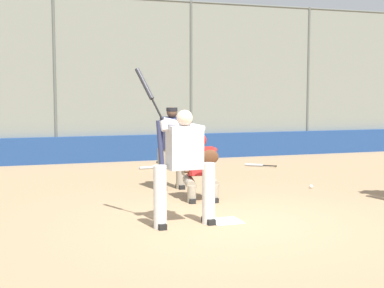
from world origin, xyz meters
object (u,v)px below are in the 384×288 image
(spare_bat_by_padding, at_px, (175,161))
(batter_at_plate, at_px, (184,163))
(umpire_home, at_px, (172,146))
(spare_bat_third_base_side, at_px, (151,167))
(spare_bat_near_backstop, at_px, (210,160))
(spare_bat_first_base_side, at_px, (257,165))
(catcher_behind_plate, at_px, (201,166))
(baseball_loose, at_px, (311,187))

(spare_bat_by_padding, bearing_deg, batter_at_plate, -101.35)
(umpire_home, distance_m, spare_bat_third_base_side, 3.12)
(spare_bat_near_backstop, relative_size, spare_bat_first_base_side, 1.08)
(umpire_home, xyz_separation_m, spare_bat_by_padding, (-1.20, -3.92, -0.82))
(catcher_behind_plate, height_order, spare_bat_third_base_side, catcher_behind_plate)
(spare_bat_third_base_side, height_order, baseball_loose, baseball_loose)
(batter_at_plate, height_order, spare_bat_by_padding, batter_at_plate)
(catcher_behind_plate, distance_m, spare_bat_third_base_side, 4.22)
(spare_bat_by_padding, bearing_deg, spare_bat_first_base_side, -33.52)
(catcher_behind_plate, distance_m, umpire_home, 1.23)
(batter_at_plate, relative_size, spare_bat_third_base_side, 2.49)
(spare_bat_by_padding, bearing_deg, umpire_home, -103.25)
(catcher_behind_plate, xyz_separation_m, spare_bat_by_padding, (-1.01, -5.11, -0.57))
(spare_bat_third_base_side, height_order, spare_bat_first_base_side, same)
(spare_bat_by_padding, bearing_deg, spare_bat_near_backstop, 6.93)
(spare_bat_by_padding, distance_m, baseball_loose, 4.86)
(spare_bat_by_padding, bearing_deg, spare_bat_third_base_side, -129.95)
(spare_bat_third_base_side, relative_size, baseball_loose, 12.02)
(catcher_behind_plate, relative_size, spare_bat_first_base_side, 1.76)
(umpire_home, relative_size, spare_bat_first_base_side, 2.43)
(batter_at_plate, relative_size, umpire_home, 1.38)
(catcher_behind_plate, distance_m, spare_bat_near_backstop, 5.58)
(batter_at_plate, height_order, spare_bat_third_base_side, batter_at_plate)
(batter_at_plate, height_order, catcher_behind_plate, batter_at_plate)
(umpire_home, distance_m, baseball_loose, 2.86)
(baseball_loose, bearing_deg, spare_bat_first_base_side, -95.96)
(batter_at_plate, xyz_separation_m, spare_bat_first_base_side, (-3.61, -5.38, -0.86))
(spare_bat_near_backstop, distance_m, spare_bat_first_base_side, 1.61)
(batter_at_plate, relative_size, baseball_loose, 29.96)
(batter_at_plate, height_order, umpire_home, batter_at_plate)
(spare_bat_third_base_side, xyz_separation_m, baseball_loose, (-2.33, 3.71, 0.00))
(spare_bat_first_base_side, bearing_deg, spare_bat_by_padding, 2.76)
(umpire_home, height_order, baseball_loose, umpire_home)
(spare_bat_by_padding, relative_size, baseball_loose, 11.07)
(umpire_home, bearing_deg, baseball_loose, 162.53)
(batter_at_plate, xyz_separation_m, spare_bat_third_base_side, (-0.94, -5.81, -0.86))
(batter_at_plate, xyz_separation_m, catcher_behind_plate, (-0.82, -1.63, -0.29))
(spare_bat_near_backstop, height_order, baseball_loose, baseball_loose)
(umpire_home, distance_m, spare_bat_near_backstop, 4.63)
(spare_bat_third_base_side, xyz_separation_m, spare_bat_first_base_side, (-2.68, 0.43, 0.00))
(catcher_behind_plate, height_order, spare_bat_by_padding, catcher_behind_plate)
(spare_bat_by_padding, bearing_deg, catcher_behind_plate, -97.36)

